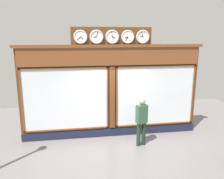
{
  "coord_description": "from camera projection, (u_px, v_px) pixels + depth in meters",
  "views": [
    {
      "loc": [
        1.26,
        7.91,
        3.66
      ],
      "look_at": [
        0.0,
        0.0,
        1.79
      ],
      "focal_mm": 36.55,
      "sensor_mm": 36.0,
      "label": 1
    }
  ],
  "objects": [
    {
      "name": "shop_facade",
      "position": [
        111.0,
        90.0,
        8.35
      ],
      "size": [
        6.63,
        0.42,
        3.97
      ],
      "color": "#5B3319",
      "rests_on": "ground_plane"
    },
    {
      "name": "pedestrian",
      "position": [
        142.0,
        120.0,
        7.67
      ],
      "size": [
        0.41,
        0.31,
        1.69
      ],
      "color": "#1C2F21",
      "rests_on": "ground_plane"
    }
  ]
}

